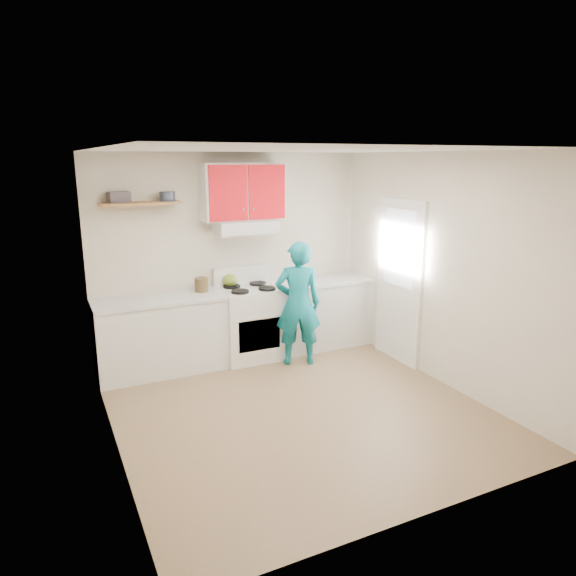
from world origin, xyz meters
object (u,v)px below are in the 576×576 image
kettle (230,280)px  crock (201,286)px  person (298,304)px  tin (167,196)px  stove (250,323)px

kettle → crock: bearing=-143.8°
kettle → person: (0.65, -0.66, -0.22)m
tin → person: bearing=-24.2°
kettle → crock: (-0.40, -0.09, -0.00)m
kettle → crock: size_ratio=0.98×
crock → person: bearing=-28.2°
tin → person: tin is taller
tin → kettle: size_ratio=0.94×
tin → person: (1.40, -0.63, -1.31)m
kettle → crock: crock is taller
stove → person: (0.46, -0.46, 0.32)m
stove → person: person is taller
stove → kettle: bearing=133.4°
tin → crock: 1.15m
tin → crock: bearing=-10.6°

